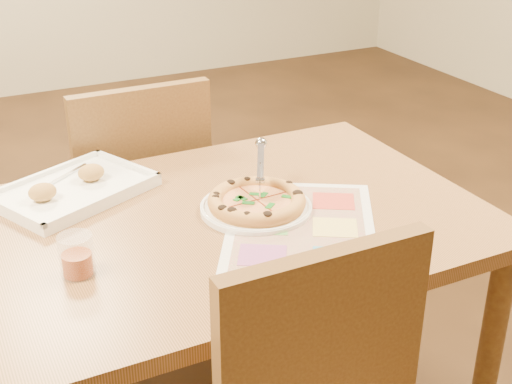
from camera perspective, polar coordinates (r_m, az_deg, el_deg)
name	(u,v)px	position (r m, az deg, el deg)	size (l,w,h in m)	color
dining_table	(213,250)	(1.73, -3.50, -4.68)	(1.30, 0.85, 0.72)	#99633D
chair_far	(137,182)	(2.27, -9.47, 0.79)	(0.42, 0.42, 0.47)	brown
plate	(256,208)	(1.73, 0.00, -1.28)	(0.27, 0.27, 0.01)	white
pizza	(257,201)	(1.71, 0.06, -0.75)	(0.24, 0.24, 0.04)	#DD8F4B
pizza_cutter	(261,168)	(1.74, 0.36, 1.93)	(0.09, 0.16, 0.10)	silver
appetizer_tray	(73,190)	(1.86, -14.40, 0.16)	(0.44, 0.38, 0.06)	white
glass_tumbler	(77,258)	(1.51, -14.15, -5.12)	(0.07, 0.07, 0.09)	#90310B
menu	(300,227)	(1.65, 3.58, -2.81)	(0.34, 0.48, 0.01)	silver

